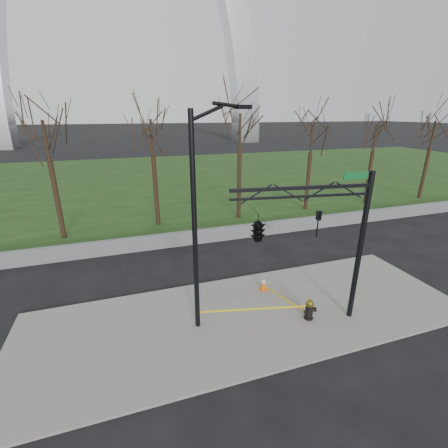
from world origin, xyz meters
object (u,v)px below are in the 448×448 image
object	(u,v)px
street_light	(200,211)
traffic_cone	(263,284)
fire_hydrant	(309,309)
traffic_signal_mast	(279,227)

from	to	relation	value
street_light	traffic_cone	bearing A→B (deg)	8.57
fire_hydrant	street_light	size ratio (longest dim) A/B	0.11
traffic_cone	street_light	bearing A→B (deg)	-155.79
traffic_cone	traffic_signal_mast	distance (m)	4.48
street_light	traffic_signal_mast	bearing A→B (deg)	-34.92
fire_hydrant	traffic_cone	xyz separation A→B (m)	(-0.82, 2.51, -0.10)
street_light	traffic_signal_mast	distance (m)	2.79
fire_hydrant	traffic_cone	world-z (taller)	fire_hydrant
traffic_cone	street_light	distance (m)	5.59
fire_hydrant	street_light	bearing A→B (deg)	170.08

